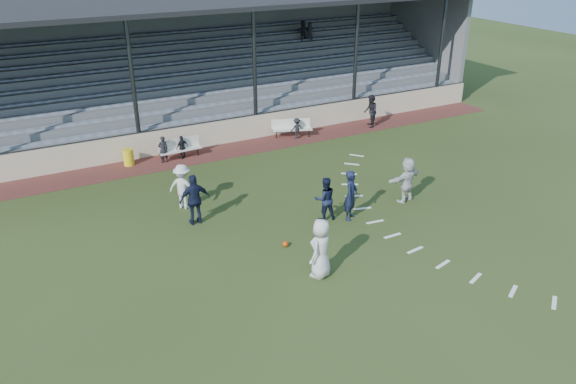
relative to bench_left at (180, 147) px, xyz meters
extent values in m
plane|color=#2C3C18|center=(1.42, -10.61, -0.58)|extent=(90.00, 90.00, 0.00)
cube|color=#512420|center=(1.42, -0.11, -0.57)|extent=(34.00, 2.00, 0.02)
cube|color=beige|center=(1.42, 0.94, 0.02)|extent=(34.00, 0.18, 1.20)
cube|color=silver|center=(0.00, -0.12, -0.13)|extent=(2.02, 0.51, 0.06)
cube|color=silver|center=(0.00, 0.10, 0.12)|extent=(2.00, 0.17, 0.54)
cylinder|color=#2D3035|center=(-0.85, -0.17, -0.36)|extent=(0.06, 0.06, 0.40)
cylinder|color=#2D3035|center=(0.85, -0.08, -0.36)|extent=(0.06, 0.06, 0.40)
cube|color=silver|center=(6.03, 0.04, -0.13)|extent=(2.01, 1.08, 0.06)
cube|color=silver|center=(6.03, 0.26, 0.12)|extent=(1.89, 0.76, 0.54)
cylinder|color=#2D3035|center=(5.23, 0.33, -0.36)|extent=(0.06, 0.06, 0.40)
cylinder|color=#2D3035|center=(6.83, -0.26, -0.36)|extent=(0.06, 0.06, 0.40)
cylinder|color=yellow|center=(-2.34, 0.27, -0.19)|extent=(0.47, 0.47, 0.75)
sphere|color=#C23C0B|center=(0.60, -9.49, -0.48)|extent=(0.20, 0.20, 0.20)
imported|color=silver|center=(0.74, -11.54, 0.39)|extent=(1.13, 1.04, 1.94)
imported|color=#121933|center=(3.68, -8.79, 0.37)|extent=(0.83, 0.80, 1.92)
imported|color=#121933|center=(2.81, -8.39, 0.25)|extent=(0.92, 0.77, 1.67)
imported|color=silver|center=(-1.49, -5.03, 0.31)|extent=(1.29, 1.27, 1.78)
imported|color=#121933|center=(-1.51, -6.47, 0.38)|extent=(1.14, 0.50, 1.92)
imported|color=silver|center=(6.46, -8.57, 0.33)|extent=(1.76, 0.85, 1.83)
imported|color=black|center=(10.56, -0.42, 0.31)|extent=(0.99, 1.07, 1.75)
imported|color=black|center=(-0.83, -0.14, 0.06)|extent=(0.46, 0.31, 1.26)
imported|color=black|center=(0.09, -0.09, -0.01)|extent=(0.70, 0.47, 1.11)
imported|color=black|center=(6.16, -0.16, -0.03)|extent=(0.72, 0.46, 1.07)
cube|color=slate|center=(1.42, 1.49, 0.02)|extent=(34.00, 0.80, 1.20)
cube|color=gray|center=(1.42, 1.59, 0.67)|extent=(33.00, 0.28, 0.10)
cube|color=slate|center=(1.42, 2.29, 0.22)|extent=(34.00, 0.80, 1.60)
cube|color=gray|center=(1.42, 2.39, 1.07)|extent=(33.00, 0.28, 0.10)
cube|color=slate|center=(1.42, 3.09, 0.42)|extent=(34.00, 0.80, 2.00)
cube|color=gray|center=(1.42, 3.19, 1.47)|extent=(33.00, 0.28, 0.10)
cube|color=slate|center=(1.42, 3.89, 0.62)|extent=(34.00, 0.80, 2.40)
cube|color=gray|center=(1.42, 3.99, 1.87)|extent=(33.00, 0.28, 0.10)
cube|color=slate|center=(1.42, 4.69, 0.82)|extent=(34.00, 0.80, 2.80)
cube|color=gray|center=(1.42, 4.79, 2.27)|extent=(33.00, 0.28, 0.10)
cube|color=slate|center=(1.42, 5.49, 1.02)|extent=(34.00, 0.80, 3.20)
cube|color=gray|center=(1.42, 5.59, 2.67)|extent=(33.00, 0.28, 0.10)
cube|color=slate|center=(1.42, 6.29, 1.22)|extent=(34.00, 0.80, 3.60)
cube|color=gray|center=(1.42, 6.39, 3.07)|extent=(33.00, 0.28, 0.10)
cube|color=slate|center=(1.42, 7.09, 1.42)|extent=(34.00, 0.80, 4.00)
cube|color=gray|center=(1.42, 7.19, 3.47)|extent=(33.00, 0.28, 0.10)
cube|color=slate|center=(1.42, 7.89, 1.62)|extent=(34.00, 0.80, 4.40)
cube|color=gray|center=(1.42, 7.99, 3.87)|extent=(33.00, 0.28, 0.10)
cube|color=slate|center=(1.42, 8.49, 2.62)|extent=(34.00, 0.40, 6.40)
cube|color=slate|center=(18.27, 4.89, 2.62)|extent=(0.30, 7.80, 6.40)
cube|color=black|center=(1.42, 4.59, 5.92)|extent=(34.60, 9.00, 0.22)
cylinder|color=#2D3035|center=(-1.58, 1.04, 2.67)|extent=(0.20, 0.20, 6.50)
cylinder|color=#2D3035|center=(4.42, 1.04, 2.67)|extent=(0.20, 0.20, 6.50)
cylinder|color=#2D3035|center=(10.42, 1.04, 2.67)|extent=(0.20, 0.20, 6.50)
cylinder|color=#2D3035|center=(16.42, 1.04, 2.67)|extent=(0.20, 0.20, 6.50)
cylinder|color=#2D3035|center=(1.42, 0.94, 0.67)|extent=(34.00, 0.05, 0.05)
imported|color=black|center=(10.61, 6.33, 3.56)|extent=(0.61, 0.50, 1.08)
imported|color=black|center=(10.13, 6.33, 3.62)|extent=(1.16, 0.60, 1.20)
cube|color=white|center=(7.54, -3.60, -0.58)|extent=(0.54, 0.61, 0.01)
cube|color=white|center=(6.72, -4.39, -0.58)|extent=(0.59, 0.56, 0.01)
cube|color=white|center=(5.99, -5.27, -0.58)|extent=(0.64, 0.51, 0.01)
cube|color=white|center=(5.39, -6.24, -0.58)|extent=(0.67, 0.44, 0.01)
cube|color=white|center=(4.91, -7.27, -0.58)|extent=(0.70, 0.37, 0.01)
cube|color=white|center=(4.56, -8.36, -0.58)|extent=(0.71, 0.29, 0.01)
cube|color=white|center=(4.34, -9.48, -0.58)|extent=(0.71, 0.21, 0.01)
cube|color=white|center=(4.27, -10.61, -0.58)|extent=(0.70, 0.12, 0.01)
cube|color=white|center=(4.34, -11.75, -0.58)|extent=(0.71, 0.21, 0.01)
cube|color=white|center=(4.56, -12.87, -0.58)|extent=(0.71, 0.29, 0.01)
cube|color=white|center=(4.91, -13.96, -0.58)|extent=(0.70, 0.37, 0.01)
cube|color=white|center=(5.39, -14.99, -0.58)|extent=(0.67, 0.44, 0.01)
cube|color=white|center=(5.99, -15.95, -0.58)|extent=(0.64, 0.51, 0.01)
camera|label=1|loc=(-7.07, -24.09, 9.23)|focal=35.00mm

